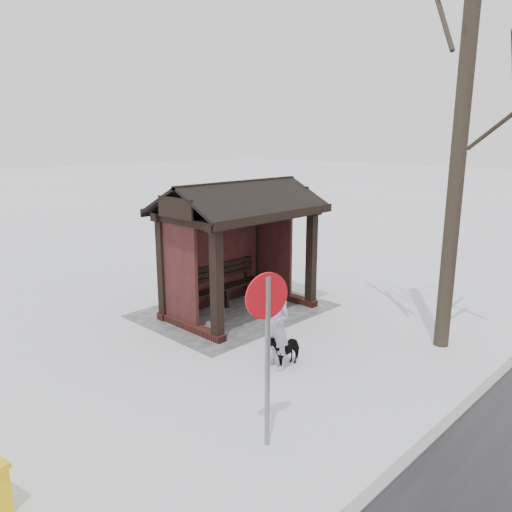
{
  "coord_description": "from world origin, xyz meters",
  "views": [
    {
      "loc": [
        7.69,
        8.01,
        4.05
      ],
      "look_at": [
        0.29,
        0.8,
        1.56
      ],
      "focal_mm": 35.0,
      "sensor_mm": 36.0,
      "label": 1
    }
  ],
  "objects_px": {
    "dog": "(284,349)",
    "road_sign": "(267,324)",
    "bus_shelter": "(235,221)",
    "tree_near": "(472,9)",
    "pedestrian": "(277,326)"
  },
  "relations": [
    {
      "from": "bus_shelter",
      "to": "road_sign",
      "type": "xyz_separation_m",
      "value": [
        3.33,
        4.11,
        -0.44
      ]
    },
    {
      "from": "dog",
      "to": "tree_near",
      "type": "bearing_deg",
      "value": 54.15
    },
    {
      "from": "bus_shelter",
      "to": "dog",
      "type": "relative_size",
      "value": 4.92
    },
    {
      "from": "pedestrian",
      "to": "dog",
      "type": "height_order",
      "value": "pedestrian"
    },
    {
      "from": "bus_shelter",
      "to": "road_sign",
      "type": "relative_size",
      "value": 1.5
    },
    {
      "from": "tree_near",
      "to": "road_sign",
      "type": "relative_size",
      "value": 3.76
    },
    {
      "from": "dog",
      "to": "bus_shelter",
      "type": "bearing_deg",
      "value": 147.46
    },
    {
      "from": "dog",
      "to": "road_sign",
      "type": "relative_size",
      "value": 0.3
    },
    {
      "from": "pedestrian",
      "to": "road_sign",
      "type": "relative_size",
      "value": 0.66
    },
    {
      "from": "bus_shelter",
      "to": "road_sign",
      "type": "height_order",
      "value": "bus_shelter"
    },
    {
      "from": "tree_near",
      "to": "dog",
      "type": "relative_size",
      "value": 12.33
    },
    {
      "from": "road_sign",
      "to": "bus_shelter",
      "type": "bearing_deg",
      "value": -113.68
    },
    {
      "from": "road_sign",
      "to": "pedestrian",
      "type": "bearing_deg",
      "value": -126.3
    },
    {
      "from": "bus_shelter",
      "to": "road_sign",
      "type": "distance_m",
      "value": 5.31
    },
    {
      "from": "tree_near",
      "to": "pedestrian",
      "type": "bearing_deg",
      "value": -29.02
    }
  ]
}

